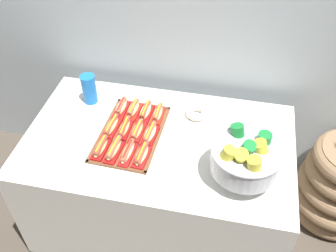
{
  "coord_description": "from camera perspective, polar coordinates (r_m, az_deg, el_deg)",
  "views": [
    {
      "loc": [
        0.36,
        -1.44,
        2.26
      ],
      "look_at": [
        0.04,
        0.05,
        0.82
      ],
      "focal_mm": 40.72,
      "sensor_mm": 36.0,
      "label": 1
    }
  ],
  "objects": [
    {
      "name": "hot_dog_3",
      "position": [
        1.99,
        -3.98,
        -4.31
      ],
      "size": [
        0.08,
        0.17,
        0.06
      ],
      "color": "red",
      "rests_on": "serving_tray"
    },
    {
      "name": "hot_dog_5",
      "position": [
        2.13,
        -6.57,
        -0.37
      ],
      "size": [
        0.06,
        0.17,
        0.06
      ],
      "color": "#B21414",
      "rests_on": "serving_tray"
    },
    {
      "name": "hot_dog_9",
      "position": [
        2.24,
        -5.23,
        2.48
      ],
      "size": [
        0.08,
        0.16,
        0.06
      ],
      "color": "red",
      "rests_on": "serving_tray"
    },
    {
      "name": "hot_dog_1",
      "position": [
        2.02,
        -8.06,
        -3.46
      ],
      "size": [
        0.07,
        0.18,
        0.06
      ],
      "color": "#B21414",
      "rests_on": "serving_tray"
    },
    {
      "name": "cup_stack",
      "position": [
        2.34,
        -11.71,
        5.46
      ],
      "size": [
        0.09,
        0.09,
        0.19
      ],
      "color": "blue",
      "rests_on": "buffet_table"
    },
    {
      "name": "hot_dog_6",
      "position": [
        2.11,
        -4.64,
        -0.75
      ],
      "size": [
        0.07,
        0.17,
        0.06
      ],
      "color": "red",
      "rests_on": "serving_tray"
    },
    {
      "name": "ground_plane",
      "position": [
        2.7,
        -1.18,
        -13.41
      ],
      "size": [
        10.0,
        10.0,
        0.0
      ],
      "primitive_type": "plane",
      "color": "#4C4238"
    },
    {
      "name": "hot_dog_4",
      "position": [
        2.15,
        -8.45,
        -0.06
      ],
      "size": [
        0.08,
        0.18,
        0.06
      ],
      "color": "red",
      "rests_on": "serving_tray"
    },
    {
      "name": "hot_dog_0",
      "position": [
        2.05,
        -10.02,
        -3.14
      ],
      "size": [
        0.07,
        0.17,
        0.06
      ],
      "color": "#B21414",
      "rests_on": "serving_tray"
    },
    {
      "name": "punch_bowl",
      "position": [
        1.86,
        11.54,
        -4.65
      ],
      "size": [
        0.34,
        0.34,
        0.26
      ],
      "color": "silver",
      "rests_on": "buffet_table"
    },
    {
      "name": "hot_dog_11",
      "position": [
        2.21,
        -1.52,
        1.84
      ],
      "size": [
        0.06,
        0.15,
        0.06
      ],
      "color": "red",
      "rests_on": "serving_tray"
    },
    {
      "name": "buffet_table",
      "position": [
        2.38,
        -1.31,
        -8.12
      ],
      "size": [
        1.49,
        0.88,
        0.76
      ],
      "color": "white",
      "rests_on": "ground_plane"
    },
    {
      "name": "hot_dog_2",
      "position": [
        2.0,
        -6.04,
        -3.93
      ],
      "size": [
        0.07,
        0.18,
        0.06
      ],
      "color": "red",
      "rests_on": "serving_tray"
    },
    {
      "name": "hot_dog_10",
      "position": [
        2.23,
        -3.39,
        2.16
      ],
      "size": [
        0.08,
        0.17,
        0.06
      ],
      "color": "#B21414",
      "rests_on": "serving_tray"
    },
    {
      "name": "serving_tray",
      "position": [
        2.14,
        -5.56,
        -1.13
      ],
      "size": [
        0.35,
        0.54,
        0.01
      ],
      "color": "brown",
      "rests_on": "buffet_table"
    },
    {
      "name": "hot_dog_7",
      "position": [
        2.09,
        -2.69,
        -1.07
      ],
      "size": [
        0.08,
        0.17,
        0.06
      ],
      "color": "#B21414",
      "rests_on": "serving_tray"
    },
    {
      "name": "back_wall",
      "position": [
        2.27,
        1.79,
        18.4
      ],
      "size": [
        6.0,
        0.1,
        2.6
      ],
      "primitive_type": "cube",
      "color": "#B2BCC1",
      "rests_on": "ground_plane"
    },
    {
      "name": "hot_dog_8",
      "position": [
        2.27,
        -7.04,
        2.75
      ],
      "size": [
        0.07,
        0.16,
        0.06
      ],
      "color": "red",
      "rests_on": "serving_tray"
    },
    {
      "name": "donut",
      "position": [
        2.24,
        4.35,
        2.0
      ],
      "size": [
        0.13,
        0.13,
        0.04
      ],
      "color": "silver",
      "rests_on": "buffet_table"
    }
  ]
}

